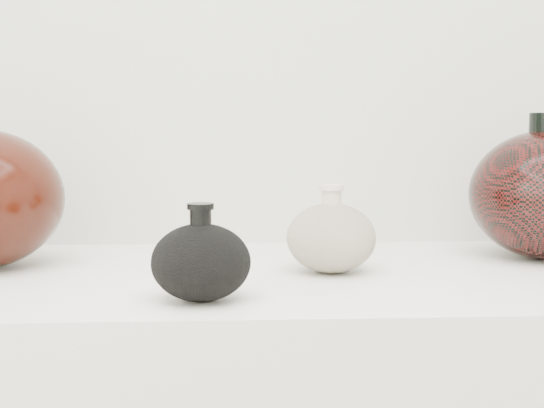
{
  "coord_description": "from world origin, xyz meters",
  "views": [
    {
      "loc": [
        -0.03,
        -0.03,
        1.09
      ],
      "look_at": [
        0.03,
        0.92,
        0.99
      ],
      "focal_mm": 50.0,
      "sensor_mm": 36.0,
      "label": 1
    }
  ],
  "objects": [
    {
      "name": "black_gourd_vase",
      "position": [
        -0.06,
        0.79,
        0.94
      ],
      "size": [
        0.13,
        0.13,
        0.11
      ],
      "color": "black",
      "rests_on": "display_counter"
    },
    {
      "name": "cream_gourd_vase",
      "position": [
        0.11,
        0.94,
        0.95
      ],
      "size": [
        0.13,
        0.13,
        0.12
      ],
      "color": "#BEB193",
      "rests_on": "display_counter"
    }
  ]
}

